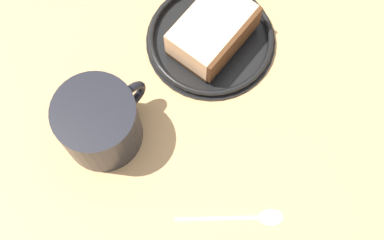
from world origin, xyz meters
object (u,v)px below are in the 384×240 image
(teaspoon, at_px, (250,217))
(tea_mug, at_px, (97,122))
(cake_slice, at_px, (211,31))
(small_plate, at_px, (208,39))

(teaspoon, bearing_deg, tea_mug, -118.40)
(tea_mug, bearing_deg, cake_slice, 135.07)
(cake_slice, xyz_separation_m, teaspoon, (0.23, 0.05, -0.03))
(small_plate, xyz_separation_m, teaspoon, (0.23, 0.05, -0.00))
(tea_mug, bearing_deg, teaspoon, 61.60)
(small_plate, height_order, tea_mug, tea_mug)
(tea_mug, xyz_separation_m, teaspoon, (0.10, 0.18, -0.04))
(teaspoon, bearing_deg, small_plate, -166.93)
(small_plate, relative_size, tea_mug, 1.66)
(cake_slice, bearing_deg, small_plate, -126.61)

